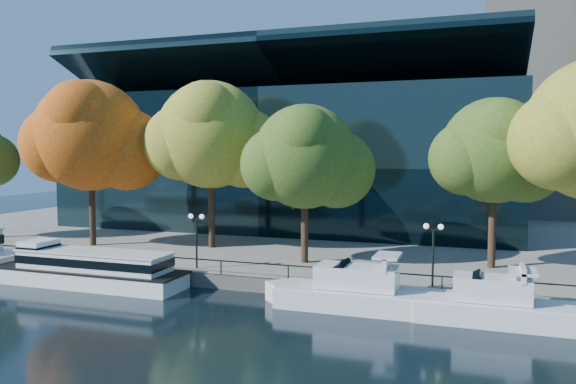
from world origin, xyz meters
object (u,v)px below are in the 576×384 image
at_px(cruiser_near, 358,292).
at_px(tree_4, 497,153).
at_px(tree_1, 92,138).
at_px(cruiser_far, 492,305).
at_px(tour_boat, 84,267).
at_px(lamp_1, 196,228).
at_px(lamp_2, 433,240).
at_px(tree_2, 212,137).
at_px(tree_3, 307,159).

height_order(cruiser_near, tree_4, tree_4).
bearing_deg(tree_1, tree_4, 2.49).
bearing_deg(cruiser_far, tree_4, 88.69).
xyz_separation_m(tour_boat, lamp_1, (7.15, 3.65, 2.68)).
relative_size(cruiser_far, lamp_1, 2.55).
relative_size(tree_4, lamp_2, 3.11).
bearing_deg(tree_1, lamp_1, -23.16).
distance_m(cruiser_far, tree_2, 28.02).
bearing_deg(tour_boat, tree_3, 30.34).
height_order(lamp_1, lamp_2, same).
xyz_separation_m(tree_1, lamp_2, (30.63, -5.87, -6.84)).
bearing_deg(tour_boat, cruiser_near, 0.98).
bearing_deg(tree_4, tree_2, 177.40).
bearing_deg(tree_4, cruiser_far, -91.31).
bearing_deg(lamp_1, tree_2, 108.94).
xyz_separation_m(tree_2, lamp_2, (19.81, -8.44, -6.88)).
bearing_deg(tree_4, lamp_2, -117.22).
relative_size(cruiser_near, lamp_2, 2.99).
xyz_separation_m(cruiser_near, lamp_1, (-12.77, 3.31, 2.90)).
bearing_deg(tree_2, lamp_1, -71.06).
xyz_separation_m(tree_1, lamp_1, (13.71, -5.87, -6.84)).
relative_size(tree_3, lamp_2, 3.03).
relative_size(tree_3, tree_4, 0.97).
bearing_deg(tree_1, tree_3, -3.36).
xyz_separation_m(tree_1, tree_3, (20.73, -1.22, -1.78)).
distance_m(cruiser_far, tree_1, 36.76).
bearing_deg(lamp_2, tree_4, 62.78).
height_order(cruiser_far, tree_3, tree_3).
relative_size(tour_boat, tree_4, 1.28).
distance_m(lamp_1, lamp_2, 16.91).
relative_size(tree_4, lamp_1, 3.11).
relative_size(tour_boat, tree_1, 1.07).
relative_size(tree_2, lamp_1, 3.68).
height_order(tree_1, lamp_2, tree_1).
height_order(tree_1, lamp_1, tree_1).
bearing_deg(tree_3, lamp_2, -25.16).
xyz_separation_m(tour_boat, tree_1, (-6.56, 9.52, 9.52)).
distance_m(cruiser_far, tree_3, 17.64).
bearing_deg(lamp_2, tour_boat, -171.37).
xyz_separation_m(tree_3, lamp_1, (-7.02, -4.65, -5.05)).
bearing_deg(tree_1, tour_boat, -55.44).
relative_size(tour_boat, lamp_1, 4.00).
bearing_deg(cruiser_far, tour_boat, -179.80).
bearing_deg(tree_1, cruiser_near, -19.11).
bearing_deg(lamp_2, cruiser_near, -141.38).
height_order(cruiser_near, lamp_2, lamp_2).
bearing_deg(tree_2, tree_1, -166.63).
distance_m(tree_4, lamp_2, 9.95).
distance_m(tour_boat, tree_4, 31.06).
relative_size(cruiser_near, tree_3, 0.99).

